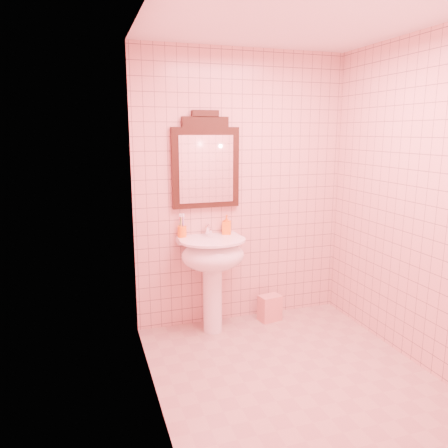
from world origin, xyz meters
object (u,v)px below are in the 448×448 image
object	(u,v)px
towel	(270,308)
soap_dispenser	(227,225)
toothbrush_cup	(182,231)
pedestal_sink	(213,261)
mirror	(206,163)

from	to	relation	value
towel	soap_dispenser	bearing A→B (deg)	168.47
toothbrush_cup	towel	size ratio (longest dim) A/B	0.75
pedestal_sink	soap_dispenser	world-z (taller)	soap_dispenser
toothbrush_cup	towel	distance (m)	1.15
pedestal_sink	mirror	xyz separation A→B (m)	(-0.00, 0.20, 0.84)
toothbrush_cup	soap_dispenser	bearing A→B (deg)	-2.52
mirror	soap_dispenser	distance (m)	0.58
soap_dispenser	towel	bearing A→B (deg)	8.50
mirror	toothbrush_cup	size ratio (longest dim) A/B	4.61
pedestal_sink	toothbrush_cup	size ratio (longest dim) A/B	4.68
mirror	towel	distance (m)	1.51
pedestal_sink	soap_dispenser	size ratio (longest dim) A/B	4.87
toothbrush_cup	mirror	bearing A→B (deg)	9.49
pedestal_sink	towel	bearing A→B (deg)	5.86
pedestal_sink	toothbrush_cup	world-z (taller)	toothbrush_cup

